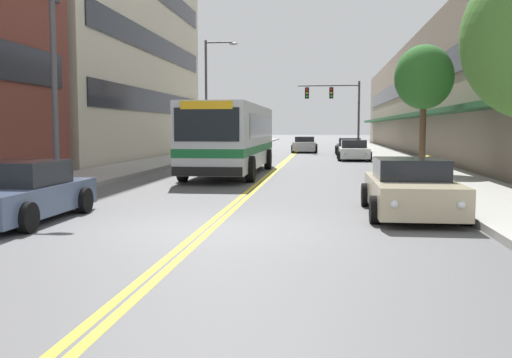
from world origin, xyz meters
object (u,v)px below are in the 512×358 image
object	(u,v)px
street_lamp_left_far	(211,89)
street_tree_right_mid	(424,78)
city_bus	(232,135)
car_dark_grey_parked_left_far	(223,151)
car_champagne_parked_left_near	(239,146)
car_silver_moving_lead	(305,145)
car_beige_parked_right_foreground	(410,189)
car_black_parked_right_mid	(349,147)
street_lamp_left_near	(61,48)
car_white_parked_right_far	(354,151)
traffic_signal_mast	(337,102)
fire_hydrant	(427,169)
car_slate_blue_parked_left_mid	(17,194)

from	to	relation	value
street_lamp_left_far	street_tree_right_mid	xyz separation A→B (m)	(11.54, -11.67, -0.41)
city_bus	car_dark_grey_parked_left_far	world-z (taller)	city_bus
car_champagne_parked_left_near	car_silver_moving_lead	xyz separation A→B (m)	(5.11, 3.47, -0.00)
car_beige_parked_right_foreground	street_lamp_left_far	distance (m)	25.18
car_black_parked_right_mid	street_lamp_left_near	xyz separation A→B (m)	(-9.40, -29.27, 3.73)
car_beige_parked_right_foreground	car_white_parked_right_far	bearing A→B (deg)	90.34
car_champagne_parked_left_near	street_lamp_left_near	distance (m)	29.52
car_dark_grey_parked_left_far	car_beige_parked_right_foreground	size ratio (longest dim) A/B	0.99
city_bus	car_dark_grey_parked_left_far	bearing A→B (deg)	102.03
car_beige_parked_right_foreground	traffic_signal_mast	world-z (taller)	traffic_signal_mast
car_beige_parked_right_foreground	car_black_parked_right_mid	xyz separation A→B (m)	(-0.06, 31.12, -0.02)
car_dark_grey_parked_left_far	car_white_parked_right_far	xyz separation A→B (m)	(8.54, -0.03, 0.04)
traffic_signal_mast	car_dark_grey_parked_left_far	bearing A→B (deg)	-125.30
car_beige_parked_right_foreground	fire_hydrant	xyz separation A→B (m)	(1.55, 6.63, 0.02)
street_tree_right_mid	traffic_signal_mast	bearing A→B (deg)	97.75
car_white_parked_right_far	street_lamp_left_near	bearing A→B (deg)	-113.38
car_dark_grey_parked_left_far	street_lamp_left_far	xyz separation A→B (m)	(-0.73, -0.42, 4.03)
car_slate_blue_parked_left_mid	traffic_signal_mast	world-z (taller)	traffic_signal_mast
car_black_parked_right_mid	car_white_parked_right_far	distance (m)	7.71
car_dark_grey_parked_left_far	car_black_parked_right_mid	world-z (taller)	car_black_parked_right_mid
city_bus	car_beige_parked_right_foreground	world-z (taller)	city_bus
car_beige_parked_right_foreground	car_black_parked_right_mid	size ratio (longest dim) A/B	1.00
car_slate_blue_parked_left_mid	car_silver_moving_lead	bearing A→B (deg)	82.00
car_black_parked_right_mid	street_lamp_left_far	xyz separation A→B (m)	(-9.34, -8.10, 3.99)
car_black_parked_right_mid	fire_hydrant	distance (m)	24.54
traffic_signal_mast	street_tree_right_mid	xyz separation A→B (m)	(3.12, -22.96, -0.01)
street_tree_right_mid	car_slate_blue_parked_left_mid	bearing A→B (deg)	-129.38
car_champagne_parked_left_near	car_black_parked_right_mid	xyz separation A→B (m)	(8.69, -0.01, -0.04)
city_bus	car_black_parked_right_mid	distance (m)	20.59
city_bus	street_lamp_left_far	world-z (taller)	street_lamp_left_far
car_silver_moving_lead	street_lamp_left_far	xyz separation A→B (m)	(-5.75, -11.58, 3.95)
street_tree_right_mid	car_white_parked_right_far	bearing A→B (deg)	100.70
car_champagne_parked_left_near	street_lamp_left_near	size ratio (longest dim) A/B	0.60
car_black_parked_right_mid	street_tree_right_mid	world-z (taller)	street_tree_right_mid
car_champagne_parked_left_near	car_silver_moving_lead	distance (m)	6.18
car_white_parked_right_far	street_lamp_left_near	xyz separation A→B (m)	(-9.32, -21.57, 3.73)
car_dark_grey_parked_left_far	car_black_parked_right_mid	xyz separation A→B (m)	(8.61, 7.68, 0.04)
car_white_parked_right_far	car_silver_moving_lead	bearing A→B (deg)	107.41
car_slate_blue_parked_left_mid	street_lamp_left_far	world-z (taller)	street_lamp_left_far
car_beige_parked_right_foreground	car_white_parked_right_far	size ratio (longest dim) A/B	0.99
city_bus	fire_hydrant	xyz separation A→B (m)	(7.67, -4.84, -1.08)
city_bus	street_lamp_left_near	distance (m)	10.52
car_white_parked_right_far	car_silver_moving_lead	size ratio (longest dim) A/B	0.99
fire_hydrant	car_silver_moving_lead	bearing A→B (deg)	100.52
car_beige_parked_right_foreground	car_silver_moving_lead	size ratio (longest dim) A/B	0.98
car_slate_blue_parked_left_mid	street_lamp_left_near	bearing A→B (deg)	100.00
car_black_parked_right_mid	car_champagne_parked_left_near	bearing A→B (deg)	179.93
car_dark_grey_parked_left_far	fire_hydrant	size ratio (longest dim) A/B	4.81
car_dark_grey_parked_left_far	fire_hydrant	world-z (taller)	car_dark_grey_parked_left_far
car_slate_blue_parked_left_mid	car_dark_grey_parked_left_far	xyz separation A→B (m)	(0.12, 25.41, -0.05)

